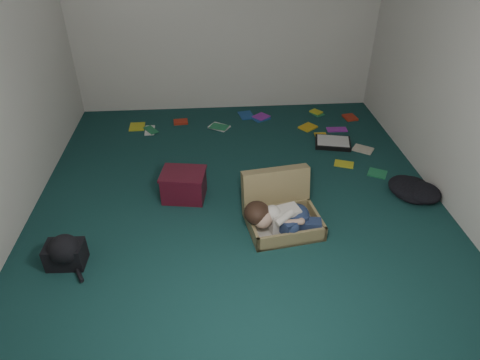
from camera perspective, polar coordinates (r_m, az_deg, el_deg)
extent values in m
plane|color=#153C3A|center=(4.26, -0.16, -2.78)|extent=(4.50, 4.50, 0.00)
plane|color=white|center=(5.80, -2.00, 21.49)|extent=(4.50, 0.00, 4.50)
plane|color=white|center=(1.72, 5.64, -12.78)|extent=(4.50, 0.00, 4.50)
plane|color=white|center=(4.27, 28.44, 12.98)|extent=(0.00, 4.50, 4.50)
cube|color=#907D4F|center=(3.89, 5.95, -5.86)|extent=(0.69, 0.54, 0.14)
cube|color=beige|center=(3.91, 5.92, -6.25)|extent=(0.63, 0.48, 0.02)
cube|color=#907D4F|center=(4.01, 4.77, -1.54)|extent=(0.66, 0.29, 0.47)
cube|color=white|center=(3.81, 5.84, -5.10)|extent=(0.30, 0.23, 0.20)
sphere|color=tan|center=(3.71, 3.02, -5.18)|extent=(0.17, 0.17, 0.17)
ellipsoid|color=black|center=(3.72, 2.29, -4.41)|extent=(0.23, 0.24, 0.20)
ellipsoid|color=navy|center=(3.86, 7.72, -4.71)|extent=(0.21, 0.24, 0.20)
cube|color=navy|center=(3.77, 7.18, -5.90)|extent=(0.26, 0.22, 0.13)
cube|color=navy|center=(3.82, 9.13, -5.92)|extent=(0.23, 0.14, 0.10)
sphere|color=white|center=(3.88, 10.15, -5.68)|extent=(0.10, 0.10, 0.10)
sphere|color=white|center=(3.84, 10.49, -6.36)|extent=(0.09, 0.09, 0.09)
cylinder|color=tan|center=(3.72, 7.11, -5.62)|extent=(0.17, 0.08, 0.06)
cube|color=#4A0F1C|center=(4.27, -7.48, -0.81)|extent=(0.45, 0.38, 0.27)
cube|color=#4A0F1C|center=(4.19, -7.63, 0.85)|extent=(0.47, 0.40, 0.02)
cube|color=black|center=(5.33, 12.28, 4.87)|extent=(0.48, 0.40, 0.05)
cube|color=white|center=(5.32, 12.31, 5.15)|extent=(0.43, 0.35, 0.01)
cube|color=gold|center=(5.79, -13.56, 6.96)|extent=(0.20, 0.15, 0.02)
cube|color=#B22A17|center=(5.80, -7.91, 7.65)|extent=(0.25, 0.24, 0.02)
cube|color=white|center=(5.63, -2.79, 7.09)|extent=(0.20, 0.23, 0.02)
cube|color=#1B4C95|center=(5.87, 2.72, 8.29)|extent=(0.21, 0.24, 0.02)
cube|color=yellow|center=(5.68, 9.04, 6.96)|extent=(0.25, 0.23, 0.02)
cube|color=#217B49|center=(6.09, 10.25, 8.74)|extent=(0.21, 0.17, 0.02)
cube|color=purple|center=(5.70, 12.79, 6.61)|extent=(0.25, 0.24, 0.02)
cube|color=beige|center=(5.31, 16.08, 3.95)|extent=(0.18, 0.22, 0.02)
cube|color=gold|center=(4.96, 13.70, 2.12)|extent=(0.22, 0.24, 0.02)
cube|color=#B22A17|center=(6.06, 14.45, 8.05)|extent=(0.24, 0.22, 0.02)
cube|color=white|center=(5.66, -11.94, 6.53)|extent=(0.22, 0.18, 0.02)
cube|color=#1B4C95|center=(5.94, 0.84, 8.66)|extent=(0.24, 0.25, 0.02)
cube|color=yellow|center=(5.49, 10.74, 5.79)|extent=(0.17, 0.21, 0.02)
cube|color=#217B49|center=(4.89, 17.84, 0.88)|extent=(0.23, 0.25, 0.02)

